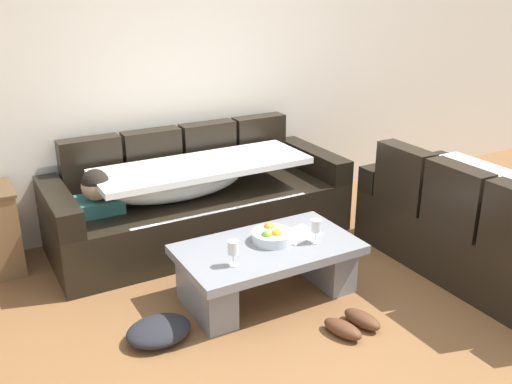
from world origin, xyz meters
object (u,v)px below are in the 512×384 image
at_px(wine_glass_near_right, 316,227).
at_px(open_magazine, 299,235).
at_px(wine_glass_near_left, 233,248).
at_px(couch_along_wall, 195,202).
at_px(coffee_table, 268,264).
at_px(crumpled_garment, 159,331).
at_px(fruit_bowl, 272,236).
at_px(pair_of_shoes, 353,324).
at_px(couch_near_window, 487,230).

distance_m(wine_glass_near_right, open_magazine, 0.19).
bearing_deg(wine_glass_near_left, wine_glass_near_right, 1.56).
bearing_deg(couch_along_wall, open_magazine, -72.02).
xyz_separation_m(couch_along_wall, open_magazine, (0.34, -1.03, 0.06)).
relative_size(coffee_table, crumpled_garment, 3.00).
distance_m(wine_glass_near_left, crumpled_garment, 0.67).
xyz_separation_m(coffee_table, fruit_bowl, (0.06, 0.04, 0.18)).
height_order(wine_glass_near_left, open_magazine, wine_glass_near_left).
bearing_deg(pair_of_shoes, couch_near_window, 5.76).
bearing_deg(open_magazine, pair_of_shoes, -103.47).
height_order(wine_glass_near_left, crumpled_garment, wine_glass_near_left).
bearing_deg(crumpled_garment, fruit_bowl, 10.31).
relative_size(coffee_table, pair_of_shoes, 3.39).
height_order(couch_along_wall, open_magazine, couch_along_wall).
height_order(coffee_table, crumpled_garment, coffee_table).
height_order(fruit_bowl, open_magazine, fruit_bowl).
height_order(wine_glass_near_right, open_magazine, wine_glass_near_right).
relative_size(couch_near_window, coffee_table, 1.57).
relative_size(wine_glass_near_right, crumpled_garment, 0.42).
xyz_separation_m(couch_near_window, coffee_table, (-1.56, 0.49, -0.10)).
xyz_separation_m(fruit_bowl, crumpled_garment, (-0.89, -0.16, -0.36)).
distance_m(couch_near_window, fruit_bowl, 1.60).
distance_m(fruit_bowl, wine_glass_near_left, 0.43).
relative_size(couch_near_window, open_magazine, 6.72).
distance_m(couch_near_window, coffee_table, 1.64).
bearing_deg(coffee_table, couch_near_window, -17.32).
xyz_separation_m(couch_near_window, open_magazine, (-1.29, 0.52, 0.05)).
bearing_deg(wine_glass_near_left, couch_near_window, -10.56).
distance_m(wine_glass_near_left, open_magazine, 0.63).
xyz_separation_m(open_magazine, crumpled_garment, (-1.10, -0.15, -0.33)).
bearing_deg(crumpled_garment, couch_near_window, -8.66).
xyz_separation_m(couch_near_window, fruit_bowl, (-1.51, 0.53, 0.09)).
height_order(couch_along_wall, crumpled_garment, couch_along_wall).
height_order(coffee_table, wine_glass_near_left, wine_glass_near_left).
height_order(wine_glass_near_left, wine_glass_near_right, same).
distance_m(couch_along_wall, fruit_bowl, 1.04).
relative_size(couch_along_wall, wine_glass_near_right, 14.42).
xyz_separation_m(wine_glass_near_left, pair_of_shoes, (0.58, -0.48, -0.45)).
xyz_separation_m(couch_along_wall, couch_near_window, (1.63, -1.55, 0.01)).
distance_m(couch_along_wall, coffee_table, 1.07).
bearing_deg(open_magazine, fruit_bowl, 165.85).
relative_size(fruit_bowl, open_magazine, 1.00).
bearing_deg(crumpled_garment, pair_of_shoes, -24.67).
bearing_deg(couch_near_window, couch_along_wall, 46.41).
xyz_separation_m(couch_near_window, pair_of_shoes, (-1.31, -0.13, -0.29)).
distance_m(open_magazine, pair_of_shoes, 0.73).
distance_m(coffee_table, wine_glass_near_left, 0.44).
height_order(couch_along_wall, couch_near_window, same).
xyz_separation_m(wine_glass_near_left, crumpled_garment, (-0.50, 0.01, -0.44)).
relative_size(couch_along_wall, pair_of_shoes, 6.76).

